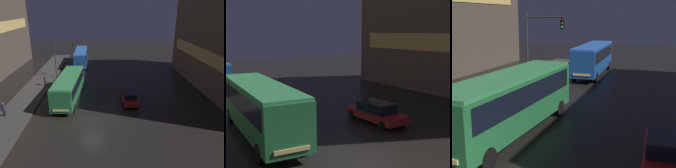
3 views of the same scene
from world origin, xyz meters
The scene contains 8 objects.
ground_plane centered at (0.00, 0.00, 0.00)m, with size 120.00×120.00×0.00m, color black.
sidewalk_left centered at (-9.00, 10.00, 0.07)m, with size 4.00×48.00×0.15m.
bus_near centered at (-3.28, 6.30, 2.02)m, with size 3.06×10.71×3.28m.
bus_far centered at (-3.20, 24.43, 2.00)m, with size 2.73×10.76×3.24m.
car_taxi centered at (4.59, 5.05, 0.75)m, with size 2.03×4.82×1.45m.
pedestrian_near centered at (-7.70, 11.45, 1.13)m, with size 0.49×0.49×1.65m.
pedestrian_mid centered at (-9.98, 1.57, 1.14)m, with size 0.45×0.45×1.65m.
traffic_light_main centered at (-5.67, 15.77, 4.35)m, with size 3.35×0.35×6.43m.
Camera 1 is at (1.12, -21.00, 11.93)m, focal length 35.00 mm.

